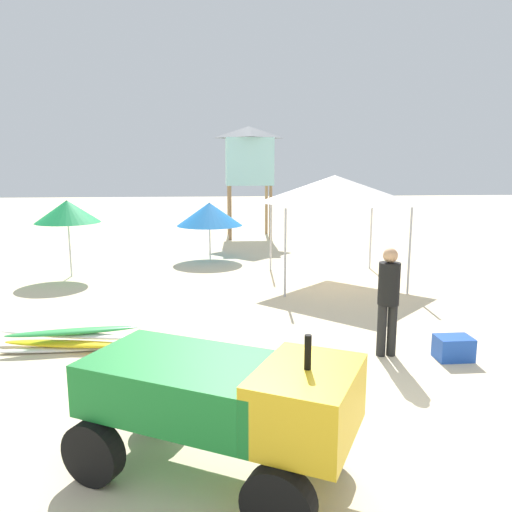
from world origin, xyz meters
The scene contains 9 objects.
ground centered at (0.00, 0.00, 0.00)m, with size 80.00×80.00×0.00m, color beige.
utility_cart centered at (-0.95, -0.78, 0.78)m, with size 2.81×2.25×1.50m.
surfboard_pile centered at (-3.31, 2.71, 0.16)m, with size 2.44×0.90×0.32m.
lifeguard_near_left centered at (1.60, 2.04, 0.96)m, with size 0.32×0.32×1.67m.
popup_canopy centered at (1.94, 7.02, 2.28)m, with size 2.85×2.85×2.62m.
lifeguard_tower centered at (0.40, 14.88, 3.20)m, with size 1.98×1.98×4.32m.
beach_umbrella_left centered at (-4.72, 8.08, 1.69)m, with size 1.64×1.64×1.98m.
beach_umbrella_far centered at (-1.13, 10.16, 1.39)m, with size 2.00×2.00×1.74m.
cooler_box centered at (2.56, 1.80, 0.18)m, with size 0.52×0.38×0.35m, color blue.
Camera 1 is at (-1.00, -5.06, 2.90)m, focal length 35.23 mm.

